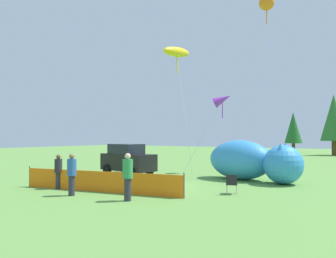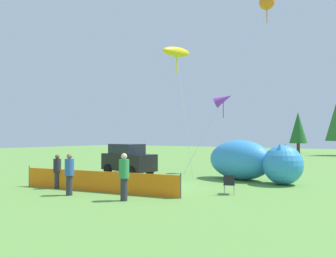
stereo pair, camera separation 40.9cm
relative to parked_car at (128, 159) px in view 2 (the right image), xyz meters
The scene contains 12 objects.
ground_plane 5.60m from the parked_car, 38.24° to the right, with size 120.00×120.00×0.00m, color #609342.
parked_car is the anchor object (origin of this frame).
folding_chair 9.31m from the parked_car, 20.35° to the right, with size 0.63×0.63×0.87m.
inflatable_cat 8.06m from the parked_car, 11.31° to the left, with size 5.96×3.27×2.33m.
safety_fence 6.90m from the parked_car, 60.78° to the right, with size 8.24×1.62×1.04m.
spectator_in_black_shirt 6.55m from the parked_car, 80.45° to the right, with size 0.36×0.36×1.67m.
spectator_in_blue_shirt 7.95m from the parked_car, 67.24° to the right, with size 0.39×0.39×1.81m.
spectator_in_yellow_shirt 9.03m from the parked_car, 49.69° to the right, with size 0.41×0.41×1.88m.
kite_purple_delta 7.78m from the parked_car, 41.70° to the left, with size 2.90×2.54×5.75m.
kite_yellow_hero 7.71m from the parked_car, ahead, with size 0.93×2.72×8.22m.
kite_orange_flower 13.21m from the parked_car, 19.57° to the left, with size 2.65×1.65×11.20m.
horizon_tree_west 36.41m from the parked_car, 85.64° to the left, with size 2.65×2.65×6.32m.
Camera 2 is at (10.32, -13.24, 2.55)m, focal length 35.00 mm.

